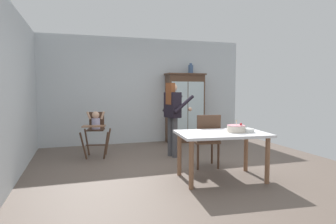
{
  "coord_description": "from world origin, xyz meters",
  "views": [
    {
      "loc": [
        -1.7,
        -4.72,
        1.42
      ],
      "look_at": [
        0.02,
        0.7,
        0.95
      ],
      "focal_mm": 30.77,
      "sensor_mm": 36.0,
      "label": 1
    }
  ],
  "objects_px": {
    "ceramic_vase": "(191,69)",
    "birthday_cake": "(236,129)",
    "adult_person": "(173,110)",
    "dining_chair_far_side": "(207,137)",
    "high_chair_with_toddler": "(96,126)",
    "dining_table": "(222,139)",
    "china_cabinet": "(185,108)",
    "serving_bowl": "(248,130)"
  },
  "relations": [
    {
      "from": "serving_bowl",
      "to": "birthday_cake",
      "type": "bearing_deg",
      "value": 156.04
    },
    {
      "from": "china_cabinet",
      "to": "dining_chair_far_side",
      "type": "xyz_separation_m",
      "value": [
        -0.54,
        -2.5,
        -0.35
      ]
    },
    {
      "from": "china_cabinet",
      "to": "dining_table",
      "type": "relative_size",
      "value": 1.26
    },
    {
      "from": "high_chair_with_toddler",
      "to": "serving_bowl",
      "type": "bearing_deg",
      "value": -34.37
    },
    {
      "from": "dining_table",
      "to": "birthday_cake",
      "type": "distance_m",
      "value": 0.28
    },
    {
      "from": "high_chair_with_toddler",
      "to": "birthday_cake",
      "type": "xyz_separation_m",
      "value": [
        2.0,
        -2.13,
        0.14
      ]
    },
    {
      "from": "serving_bowl",
      "to": "adult_person",
      "type": "bearing_deg",
      "value": 109.99
    },
    {
      "from": "birthday_cake",
      "to": "dining_chair_far_side",
      "type": "height_order",
      "value": "dining_chair_far_side"
    },
    {
      "from": "serving_bowl",
      "to": "dining_chair_far_side",
      "type": "bearing_deg",
      "value": 114.43
    },
    {
      "from": "birthday_cake",
      "to": "china_cabinet",
      "type": "bearing_deg",
      "value": 83.47
    },
    {
      "from": "china_cabinet",
      "to": "ceramic_vase",
      "type": "bearing_deg",
      "value": 1.31
    },
    {
      "from": "adult_person",
      "to": "birthday_cake",
      "type": "distance_m",
      "value": 1.76
    },
    {
      "from": "china_cabinet",
      "to": "serving_bowl",
      "type": "bearing_deg",
      "value": -93.42
    },
    {
      "from": "china_cabinet",
      "to": "high_chair_with_toddler",
      "type": "distance_m",
      "value": 2.6
    },
    {
      "from": "ceramic_vase",
      "to": "dining_chair_far_side",
      "type": "relative_size",
      "value": 0.28
    },
    {
      "from": "ceramic_vase",
      "to": "high_chair_with_toddler",
      "type": "relative_size",
      "value": 0.28
    },
    {
      "from": "ceramic_vase",
      "to": "birthday_cake",
      "type": "xyz_separation_m",
      "value": [
        -0.52,
        -3.18,
        -1.13
      ]
    },
    {
      "from": "high_chair_with_toddler",
      "to": "china_cabinet",
      "type": "bearing_deg",
      "value": 35.12
    },
    {
      "from": "china_cabinet",
      "to": "dining_chair_far_side",
      "type": "relative_size",
      "value": 1.88
    },
    {
      "from": "high_chair_with_toddler",
      "to": "dining_table",
      "type": "xyz_separation_m",
      "value": [
        1.77,
        -2.09,
        -0.02
      ]
    },
    {
      "from": "china_cabinet",
      "to": "ceramic_vase",
      "type": "xyz_separation_m",
      "value": [
        0.16,
        0.0,
        1.02
      ]
    },
    {
      "from": "high_chair_with_toddler",
      "to": "dining_table",
      "type": "height_order",
      "value": "high_chair_with_toddler"
    },
    {
      "from": "adult_person",
      "to": "serving_bowl",
      "type": "bearing_deg",
      "value": -175.98
    },
    {
      "from": "dining_table",
      "to": "dining_chair_far_side",
      "type": "relative_size",
      "value": 1.5
    },
    {
      "from": "birthday_cake",
      "to": "dining_chair_far_side",
      "type": "bearing_deg",
      "value": 104.3
    },
    {
      "from": "adult_person",
      "to": "dining_chair_far_side",
      "type": "bearing_deg",
      "value": -179.46
    },
    {
      "from": "birthday_cake",
      "to": "serving_bowl",
      "type": "bearing_deg",
      "value": -23.96
    },
    {
      "from": "high_chair_with_toddler",
      "to": "serving_bowl",
      "type": "xyz_separation_m",
      "value": [
        2.17,
        -2.2,
        0.11
      ]
    },
    {
      "from": "dining_table",
      "to": "dining_chair_far_side",
      "type": "height_order",
      "value": "dining_chair_far_side"
    },
    {
      "from": "high_chair_with_toddler",
      "to": "birthday_cake",
      "type": "bearing_deg",
      "value": -35.71
    },
    {
      "from": "china_cabinet",
      "to": "high_chair_with_toddler",
      "type": "xyz_separation_m",
      "value": [
        -2.36,
        -1.05,
        -0.26
      ]
    },
    {
      "from": "china_cabinet",
      "to": "adult_person",
      "type": "relative_size",
      "value": 1.18
    },
    {
      "from": "ceramic_vase",
      "to": "dining_chair_far_side",
      "type": "bearing_deg",
      "value": -105.57
    },
    {
      "from": "serving_bowl",
      "to": "china_cabinet",
      "type": "bearing_deg",
      "value": 86.58
    },
    {
      "from": "ceramic_vase",
      "to": "adult_person",
      "type": "relative_size",
      "value": 0.18
    },
    {
      "from": "high_chair_with_toddler",
      "to": "serving_bowl",
      "type": "relative_size",
      "value": 5.28
    },
    {
      "from": "dining_table",
      "to": "serving_bowl",
      "type": "relative_size",
      "value": 7.97
    },
    {
      "from": "ceramic_vase",
      "to": "high_chair_with_toddler",
      "type": "distance_m",
      "value": 3.02
    },
    {
      "from": "china_cabinet",
      "to": "ceramic_vase",
      "type": "height_order",
      "value": "ceramic_vase"
    },
    {
      "from": "high_chair_with_toddler",
      "to": "adult_person",
      "type": "relative_size",
      "value": 0.62
    },
    {
      "from": "high_chair_with_toddler",
      "to": "dining_table",
      "type": "bearing_deg",
      "value": -38.69
    },
    {
      "from": "high_chair_with_toddler",
      "to": "birthday_cake",
      "type": "relative_size",
      "value": 3.39
    }
  ]
}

